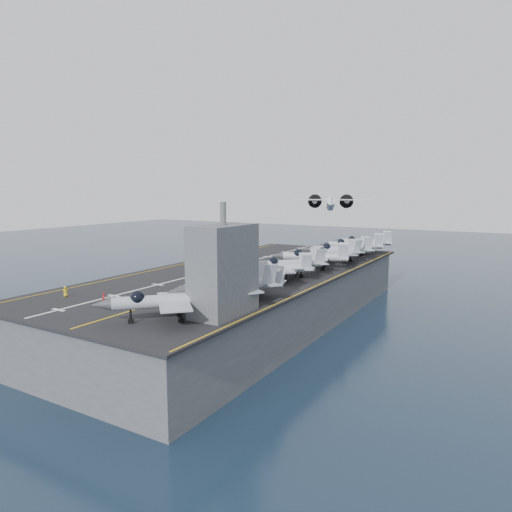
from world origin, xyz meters
The scene contains 29 objects.
ground centered at (0.00, 0.00, 0.00)m, with size 500.00×500.00×0.00m, color #142135.
hull centered at (0.00, 0.00, 5.00)m, with size 36.00×90.00×10.00m, color #56595E.
flight_deck centered at (0.00, 0.00, 10.20)m, with size 38.00×92.00×0.40m, color black.
foul_line centered at (3.00, 0.00, 10.42)m, with size 0.35×90.00×0.02m, color gold.
landing_centerline centered at (-6.00, 0.00, 10.42)m, with size 0.50×90.00×0.02m, color silver.
deck_edge_port centered at (-17.00, 0.00, 10.42)m, with size 0.25×90.00×0.02m, color gold.
deck_edge_stbd centered at (18.50, 0.00, 10.42)m, with size 0.25×90.00×0.02m, color gold.
island_superstructure centered at (15.00, -30.00, 17.90)m, with size 5.00×10.00×15.00m, color #56595E, non-canonical shape.
fighter_jet_0 centered at (10.66, -36.47, 13.18)m, with size 18.88×18.82×5.55m, color #9CA5AC, non-canonical shape.
fighter_jet_1 centered at (12.73, -25.17, 13.26)m, with size 18.25×19.78×5.71m, color gray, non-canonical shape.
fighter_jet_2 centered at (11.82, -18.55, 12.73)m, with size 15.23×12.04×4.65m, color gray, non-canonical shape.
fighter_jet_3 centered at (10.74, -6.59, 12.91)m, with size 17.36×16.49×5.03m, color #939DA4, non-canonical shape.
fighter_jet_4 centered at (10.96, -1.51, 13.13)m, with size 18.34×18.64×5.45m, color #999FA7, non-canonical shape.
fighter_jet_5 centered at (11.50, 9.08, 13.21)m, with size 18.76×15.34×5.62m, color #8B949A, non-canonical shape.
fighter_jet_6 centered at (12.45, 18.28, 13.04)m, with size 16.93×18.29×5.29m, color #9098A0, non-canonical shape.
fighter_jet_7 centered at (12.19, 23.46, 13.23)m, with size 19.61×17.95×5.67m, color gray, non-canonical shape.
fighter_jet_8 centered at (12.03, 33.79, 13.21)m, with size 18.81×15.47×5.62m, color gray, non-canonical shape.
tow_cart_a centered at (2.76, -22.86, 11.00)m, with size 2.14×1.53×1.20m, color #C28F0F, non-canonical shape.
tow_cart_b centered at (5.68, -1.82, 10.99)m, with size 2.27×1.85×1.17m, color yellow, non-canonical shape.
tow_cart_c centered at (4.14, 21.07, 11.01)m, with size 2.31×1.83×1.21m, color gold, non-canonical shape.
crew_0 centered at (-12.11, -34.25, 11.23)m, with size 0.99×1.18×1.67m, color yellow.
crew_2 centered at (-5.08, -5.07, 11.32)m, with size 0.78×1.13×1.84m, color #B21919.
crew_3 centered at (-11.84, 0.36, 11.27)m, with size 1.25×1.12×1.74m, color #237C28.
crew_4 centered at (-6.61, 10.81, 11.41)m, with size 1.44×1.27×2.02m, color #A2281A.
crew_5 centered at (-11.49, 18.29, 11.30)m, with size 1.29×1.14×1.80m, color silver.
crew_6 centered at (-2.38, -35.19, 11.35)m, with size 1.35×1.14×1.91m, color #B21919.
crew_7 centered at (2.83, -16.88, 11.26)m, with size 1.22×1.03×1.72m, color silver.
transport_plane centered at (-4.98, 59.83, 22.55)m, with size 29.47×25.09×5.89m, color silver, non-canonical shape.
fighter_jet_9 centered at (12.03, 42.29, 13.21)m, with size 18.81×15.47×5.62m, color gray, non-canonical shape.
Camera 1 is at (48.90, -79.21, 26.81)m, focal length 32.00 mm.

